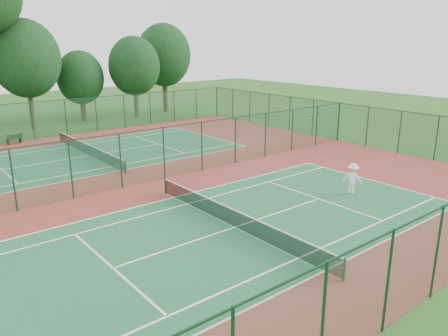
{
  "coord_description": "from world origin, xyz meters",
  "views": [
    {
      "loc": [
        -12.79,
        -24.01,
        8.76
      ],
      "look_at": [
        2.73,
        -4.79,
        1.6
      ],
      "focal_mm": 35.0,
      "sensor_mm": 36.0,
      "label": 1
    }
  ],
  "objects": [
    {
      "name": "stray_ball_b",
      "position": [
        2.62,
        -0.74,
        0.05
      ],
      "size": [
        0.07,
        0.07,
        0.07
      ],
      "primitive_type": "sphere",
      "color": "#C3E535",
      "rests_on": "red_pad"
    },
    {
      "name": "tennis_net_far",
      "position": [
        0.0,
        9.0,
        0.54
      ],
      "size": [
        0.1,
        12.9,
        0.97
      ],
      "color": "#163D1E",
      "rests_on": "ground"
    },
    {
      "name": "red_pad",
      "position": [
        0.0,
        0.0,
        0.01
      ],
      "size": [
        40.0,
        36.0,
        0.01
      ],
      "primitive_type": "cube",
      "color": "maroon",
      "rests_on": "ground"
    },
    {
      "name": "evergreen_row",
      "position": [
        0.5,
        24.25,
        0.0
      ],
      "size": [
        39.0,
        5.0,
        12.0
      ],
      "primitive_type": null,
      "color": "black",
      "rests_on": "ground"
    },
    {
      "name": "fence_north",
      "position": [
        0.0,
        18.0,
        1.76
      ],
      "size": [
        40.0,
        0.09,
        3.5
      ],
      "color": "#1C542C",
      "rests_on": "ground"
    },
    {
      "name": "bench",
      "position": [
        -3.46,
        17.27,
        0.46
      ],
      "size": [
        1.48,
        0.77,
        0.88
      ],
      "rotation": [
        0.0,
        0.0,
        0.26
      ],
      "color": "black",
      "rests_on": "red_pad"
    },
    {
      "name": "fence_east",
      "position": [
        20.0,
        0.0,
        1.76
      ],
      "size": [
        0.09,
        36.0,
        3.5
      ],
      "rotation": [
        0.0,
        0.0,
        1.57
      ],
      "color": "#184927",
      "rests_on": "ground"
    },
    {
      "name": "stray_ball_a",
      "position": [
        4.41,
        -0.74,
        0.04
      ],
      "size": [
        0.07,
        0.07,
        0.07
      ],
      "primitive_type": "sphere",
      "color": "#F2F539",
      "rests_on": "red_pad"
    },
    {
      "name": "stray_ball_c",
      "position": [
        -2.99,
        -0.92,
        0.05
      ],
      "size": [
        0.07,
        0.07,
        0.07
      ],
      "primitive_type": "sphere",
      "color": "#C8D631",
      "rests_on": "red_pad"
    },
    {
      "name": "court_near",
      "position": [
        0.0,
        -9.0,
        0.01
      ],
      "size": [
        23.77,
        10.97,
        0.01
      ],
      "primitive_type": "cube",
      "color": "#1E6035",
      "rests_on": "red_pad"
    },
    {
      "name": "player_near",
      "position": [
        8.71,
        -9.58,
        0.94
      ],
      "size": [
        1.07,
        1.36,
        1.85
      ],
      "primitive_type": "imported",
      "rotation": [
        0.0,
        0.0,
        1.94
      ],
      "color": "white",
      "rests_on": "court_near"
    },
    {
      "name": "fence_divider",
      "position": [
        0.0,
        0.0,
        1.76
      ],
      "size": [
        40.0,
        0.09,
        3.5
      ],
      "color": "#1B512D",
      "rests_on": "ground"
    },
    {
      "name": "tennis_net_near",
      "position": [
        0.0,
        -9.0,
        0.54
      ],
      "size": [
        0.1,
        12.9,
        0.97
      ],
      "color": "#163D1E",
      "rests_on": "ground"
    },
    {
      "name": "fence_south",
      "position": [
        0.0,
        -18.0,
        1.76
      ],
      "size": [
        40.0,
        0.09,
        3.5
      ],
      "color": "#1B5336",
      "rests_on": "ground"
    },
    {
      "name": "ground",
      "position": [
        0.0,
        0.0,
        0.0
      ],
      "size": [
        120.0,
        120.0,
        0.0
      ],
      "primitive_type": "plane",
      "color": "#235219",
      "rests_on": "ground"
    },
    {
      "name": "court_far",
      "position": [
        0.0,
        9.0,
        0.01
      ],
      "size": [
        23.77,
        10.97,
        0.01
      ],
      "primitive_type": "cube",
      "color": "#1E5F37",
      "rests_on": "red_pad"
    }
  ]
}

